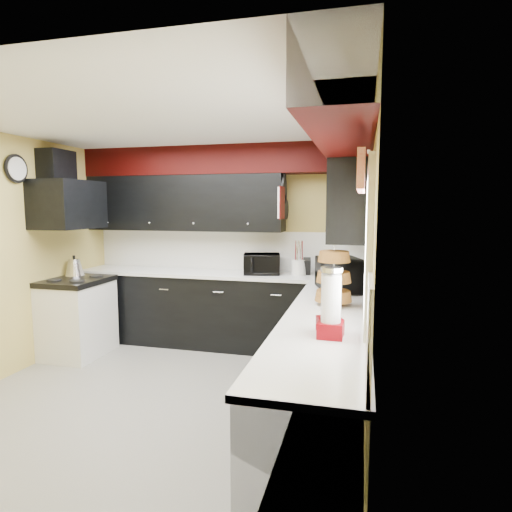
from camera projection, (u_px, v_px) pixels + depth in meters
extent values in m
plane|color=gray|center=(167.00, 395.00, 4.02)|extent=(3.60, 3.60, 0.00)
cube|color=#E0C666|center=(226.00, 245.00, 5.60)|extent=(3.60, 0.06, 2.50)
cube|color=#E0C666|center=(369.00, 270.00, 3.43)|extent=(0.06, 3.60, 2.50)
cube|color=#E0C666|center=(0.00, 257.00, 4.31)|extent=(0.06, 3.60, 2.50)
cube|color=white|center=(160.00, 121.00, 3.72)|extent=(3.60, 3.60, 0.06)
cube|color=black|center=(219.00, 310.00, 5.41)|extent=(3.60, 0.60, 0.90)
cube|color=black|center=(326.00, 377.00, 3.31)|extent=(0.60, 3.00, 0.90)
cube|color=white|center=(218.00, 274.00, 5.35)|extent=(3.62, 0.64, 0.04)
cube|color=white|center=(327.00, 318.00, 3.26)|extent=(0.64, 3.02, 0.04)
cube|color=white|center=(225.00, 250.00, 5.60)|extent=(3.60, 0.02, 0.50)
cube|color=white|center=(367.00, 278.00, 3.44)|extent=(0.02, 3.60, 0.50)
cube|color=black|center=(184.00, 203.00, 5.49)|extent=(2.60, 0.35, 0.70)
cube|color=black|center=(351.00, 202.00, 4.28)|extent=(0.35, 1.80, 0.70)
cube|color=black|center=(220.00, 161.00, 5.30)|extent=(3.60, 0.36, 0.35)
cube|color=black|center=(348.00, 130.00, 3.18)|extent=(0.36, 3.24, 0.35)
cube|color=white|center=(78.00, 319.00, 5.05)|extent=(0.60, 0.75, 0.86)
cube|color=black|center=(76.00, 281.00, 5.00)|extent=(0.62, 0.77, 0.06)
cube|color=black|center=(68.00, 205.00, 4.91)|extent=(0.50, 0.78, 0.55)
cube|color=black|center=(57.00, 168.00, 4.89)|extent=(0.24, 0.40, 0.40)
cube|color=red|center=(362.00, 174.00, 2.50)|extent=(0.04, 0.88, 0.20)
cube|color=white|center=(281.00, 203.00, 4.86)|extent=(0.03, 0.26, 0.35)
imported|color=black|center=(262.00, 264.00, 5.19)|extent=(0.50, 0.44, 0.25)
imported|color=black|center=(340.00, 275.00, 4.18)|extent=(0.55, 0.66, 0.31)
cylinder|color=white|center=(299.00, 267.00, 5.13)|extent=(0.22, 0.22, 0.18)
cube|color=black|center=(307.00, 267.00, 5.14)|extent=(0.11, 0.14, 0.20)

